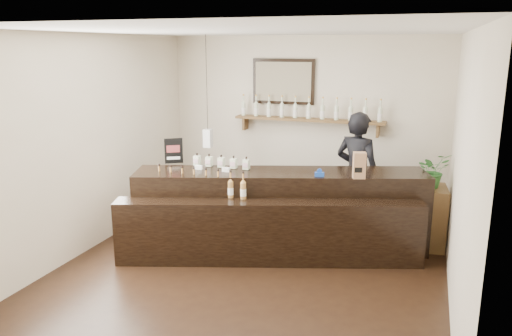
{
  "coord_description": "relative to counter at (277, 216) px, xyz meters",
  "views": [
    {
      "loc": [
        1.89,
        -5.32,
        2.64
      ],
      "look_at": [
        -0.2,
        0.7,
        1.07
      ],
      "focal_mm": 35.0,
      "sensor_mm": 36.0,
      "label": 1
    }
  ],
  "objects": [
    {
      "name": "counter",
      "position": [
        0.0,
        0.0,
        0.0
      ],
      "size": [
        3.8,
        2.14,
        1.23
      ],
      "color": "black",
      "rests_on": "ground"
    },
    {
      "name": "back_wall_decor",
      "position": [
        -0.29,
        1.81,
        1.26
      ],
      "size": [
        2.66,
        0.96,
        1.69
      ],
      "color": "brown",
      "rests_on": "ground"
    },
    {
      "name": "tape_dispenser",
      "position": [
        0.53,
        0.06,
        0.6
      ],
      "size": [
        0.12,
        0.07,
        0.1
      ],
      "color": "#163E9D",
      "rests_on": "counter"
    },
    {
      "name": "shopkeeper",
      "position": [
        0.87,
        0.99,
        0.51
      ],
      "size": [
        0.85,
        0.69,
        2.0
      ],
      "primitive_type": "imported",
      "rotation": [
        0.0,
        0.0,
        2.81
      ],
      "color": "black",
      "rests_on": "ground"
    },
    {
      "name": "potted_plant",
      "position": [
        1.87,
        0.85,
        0.56
      ],
      "size": [
        0.54,
        0.53,
        0.46
      ],
      "primitive_type": "imported",
      "rotation": [
        0.0,
        0.0,
        0.63
      ],
      "color": "#2F692A",
      "rests_on": "side_cabinet"
    },
    {
      "name": "paper_bag",
      "position": [
        1.01,
        0.13,
        0.72
      ],
      "size": [
        0.17,
        0.15,
        0.32
      ],
      "color": "#986C49",
      "rests_on": "counter"
    },
    {
      "name": "room_shell",
      "position": [
        -0.13,
        -0.56,
        1.21
      ],
      "size": [
        5.0,
        5.0,
        5.0
      ],
      "color": "beige",
      "rests_on": "ground"
    },
    {
      "name": "promo_sign",
      "position": [
        -1.53,
        0.11,
        0.73
      ],
      "size": [
        0.22,
        0.15,
        0.35
      ],
      "color": "black",
      "rests_on": "counter"
    },
    {
      "name": "side_cabinet",
      "position": [
        1.87,
        0.85,
        -0.08
      ],
      "size": [
        0.47,
        0.61,
        0.83
      ],
      "color": "brown",
      "rests_on": "ground"
    },
    {
      "name": "ground",
      "position": [
        -0.13,
        -0.56,
        -0.5
      ],
      "size": [
        5.0,
        5.0,
        0.0
      ],
      "primitive_type": "plane",
      "color": "black",
      "rests_on": "ground"
    }
  ]
}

